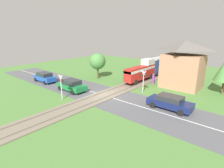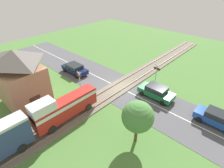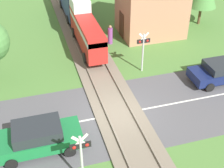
{
  "view_description": "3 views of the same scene",
  "coord_description": "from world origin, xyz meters",
  "px_view_note": "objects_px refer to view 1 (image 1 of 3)",
  "views": [
    {
      "loc": [
        13.79,
        -14.79,
        7.42
      ],
      "look_at": [
        0.0,
        1.4,
        1.2
      ],
      "focal_mm": 28.0,
      "sensor_mm": 36.0,
      "label": 1
    },
    {
      "loc": [
        -12.44,
        14.91,
        12.74
      ],
      "look_at": [
        0.0,
        1.4,
        1.2
      ],
      "focal_mm": 28.0,
      "sensor_mm": 36.0,
      "label": 2
    },
    {
      "loc": [
        -4.27,
        -13.15,
        11.66
      ],
      "look_at": [
        0.0,
        1.4,
        1.2
      ],
      "focal_mm": 50.0,
      "sensor_mm": 36.0,
      "label": 3
    }
  ],
  "objects_px": {
    "crossing_signal_west_approach": "(61,84)",
    "station_building": "(183,65)",
    "crossing_signal_east_approach": "(143,79)",
    "car_near_crossing": "(71,85)",
    "pedestrian_by_station": "(153,79)",
    "car_far_side": "(170,102)",
    "train": "(151,67)",
    "car_behind_queue": "(45,77)"
  },
  "relations": [
    {
      "from": "car_near_crossing",
      "to": "crossing_signal_east_approach",
      "type": "height_order",
      "value": "crossing_signal_east_approach"
    },
    {
      "from": "crossing_signal_west_approach",
      "to": "pedestrian_by_station",
      "type": "distance_m",
      "value": 13.75
    },
    {
      "from": "pedestrian_by_station",
      "to": "car_near_crossing",
      "type": "bearing_deg",
      "value": -123.13
    },
    {
      "from": "crossing_signal_west_approach",
      "to": "pedestrian_by_station",
      "type": "height_order",
      "value": "crossing_signal_west_approach"
    },
    {
      "from": "train",
      "to": "station_building",
      "type": "distance_m",
      "value": 6.27
    },
    {
      "from": "train",
      "to": "pedestrian_by_station",
      "type": "bearing_deg",
      "value": -55.86
    },
    {
      "from": "crossing_signal_east_approach",
      "to": "car_near_crossing",
      "type": "bearing_deg",
      "value": -144.03
    },
    {
      "from": "car_far_side",
      "to": "crossing_signal_east_approach",
      "type": "distance_m",
      "value": 5.47
    },
    {
      "from": "car_near_crossing",
      "to": "car_far_side",
      "type": "xyz_separation_m",
      "value": [
        12.25,
        2.88,
        -0.05
      ]
    },
    {
      "from": "crossing_signal_west_approach",
      "to": "car_behind_queue",
      "type": "bearing_deg",
      "value": 162.89
    },
    {
      "from": "crossing_signal_west_approach",
      "to": "station_building",
      "type": "bearing_deg",
      "value": 57.46
    },
    {
      "from": "car_near_crossing",
      "to": "crossing_signal_west_approach",
      "type": "relative_size",
      "value": 1.46
    },
    {
      "from": "station_building",
      "to": "pedestrian_by_station",
      "type": "bearing_deg",
      "value": -166.11
    },
    {
      "from": "car_behind_queue",
      "to": "crossing_signal_west_approach",
      "type": "bearing_deg",
      "value": -17.11
    },
    {
      "from": "station_building",
      "to": "car_behind_queue",
      "type": "bearing_deg",
      "value": -147.31
    },
    {
      "from": "car_behind_queue",
      "to": "station_building",
      "type": "height_order",
      "value": "station_building"
    },
    {
      "from": "pedestrian_by_station",
      "to": "train",
      "type": "bearing_deg",
      "value": 124.14
    },
    {
      "from": "pedestrian_by_station",
      "to": "crossing_signal_east_approach",
      "type": "bearing_deg",
      "value": -78.31
    },
    {
      "from": "car_behind_queue",
      "to": "station_building",
      "type": "bearing_deg",
      "value": 32.69
    },
    {
      "from": "train",
      "to": "pedestrian_by_station",
      "type": "distance_m",
      "value": 3.74
    },
    {
      "from": "crossing_signal_east_approach",
      "to": "station_building",
      "type": "relative_size",
      "value": 0.45
    },
    {
      "from": "train",
      "to": "car_near_crossing",
      "type": "xyz_separation_m",
      "value": [
        -4.63,
        -13.1,
        -1.06
      ]
    },
    {
      "from": "pedestrian_by_station",
      "to": "crossing_signal_west_approach",
      "type": "bearing_deg",
      "value": -111.2
    },
    {
      "from": "pedestrian_by_station",
      "to": "station_building",
      "type": "bearing_deg",
      "value": 13.89
    },
    {
      "from": "car_far_side",
      "to": "station_building",
      "type": "relative_size",
      "value": 0.67
    },
    {
      "from": "car_near_crossing",
      "to": "car_far_side",
      "type": "bearing_deg",
      "value": 13.23
    },
    {
      "from": "train",
      "to": "station_building",
      "type": "relative_size",
      "value": 2.09
    },
    {
      "from": "car_behind_queue",
      "to": "station_building",
      "type": "xyz_separation_m",
      "value": [
        17.28,
        11.09,
        2.38
      ]
    },
    {
      "from": "car_behind_queue",
      "to": "pedestrian_by_station",
      "type": "height_order",
      "value": "pedestrian_by_station"
    },
    {
      "from": "crossing_signal_west_approach",
      "to": "pedestrian_by_station",
      "type": "bearing_deg",
      "value": 68.8
    },
    {
      "from": "crossing_signal_east_approach",
      "to": "pedestrian_by_station",
      "type": "distance_m",
      "value": 4.89
    },
    {
      "from": "car_far_side",
      "to": "station_building",
      "type": "height_order",
      "value": "station_building"
    },
    {
      "from": "car_near_crossing",
      "to": "car_behind_queue",
      "type": "bearing_deg",
      "value": 180.0
    },
    {
      "from": "train",
      "to": "crossing_signal_east_approach",
      "type": "height_order",
      "value": "train"
    },
    {
      "from": "crossing_signal_east_approach",
      "to": "pedestrian_by_station",
      "type": "height_order",
      "value": "crossing_signal_east_approach"
    },
    {
      "from": "car_far_side",
      "to": "station_building",
      "type": "distance_m",
      "value": 8.75
    },
    {
      "from": "car_near_crossing",
      "to": "pedestrian_by_station",
      "type": "distance_m",
      "value": 12.12
    },
    {
      "from": "car_far_side",
      "to": "car_behind_queue",
      "type": "distance_m",
      "value": 19.32
    },
    {
      "from": "car_near_crossing",
      "to": "car_behind_queue",
      "type": "relative_size",
      "value": 1.01
    },
    {
      "from": "car_near_crossing",
      "to": "crossing_signal_east_approach",
      "type": "distance_m",
      "value": 9.44
    },
    {
      "from": "car_near_crossing",
      "to": "crossing_signal_west_approach",
      "type": "distance_m",
      "value": 3.3
    },
    {
      "from": "car_near_crossing",
      "to": "station_building",
      "type": "height_order",
      "value": "station_building"
    }
  ]
}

